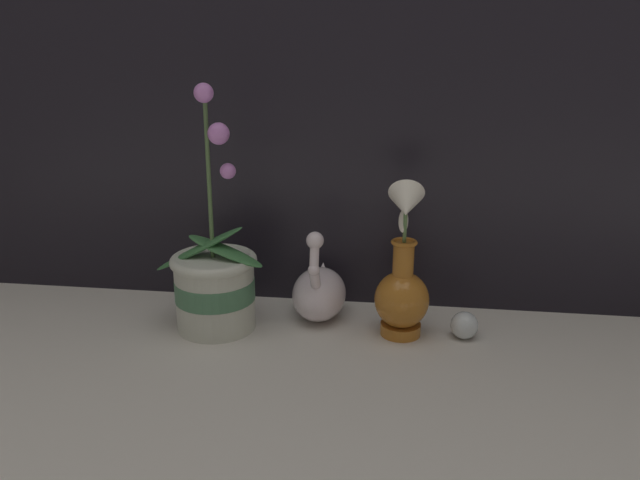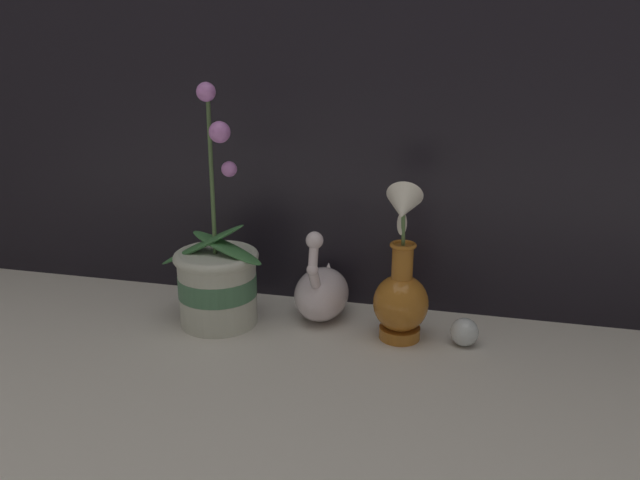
{
  "view_description": "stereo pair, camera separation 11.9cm",
  "coord_description": "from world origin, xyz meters",
  "px_view_note": "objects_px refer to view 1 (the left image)",
  "views": [
    {
      "loc": [
        0.12,
        -0.98,
        0.55
      ],
      "look_at": [
        -0.03,
        0.14,
        0.18
      ],
      "focal_mm": 35.0,
      "sensor_mm": 36.0,
      "label": 1
    },
    {
      "loc": [
        0.24,
        -0.96,
        0.55
      ],
      "look_at": [
        -0.03,
        0.14,
        0.18
      ],
      "focal_mm": 35.0,
      "sensor_mm": 36.0,
      "label": 2
    }
  ],
  "objects_px": {
    "swan_figurine": "(319,291)",
    "orchid_potted_plant": "(215,283)",
    "blue_vase": "(402,286)",
    "glass_sphere": "(464,325)"
  },
  "relations": [
    {
      "from": "orchid_potted_plant",
      "to": "blue_vase",
      "type": "bearing_deg",
      "value": 1.89
    },
    {
      "from": "blue_vase",
      "to": "orchid_potted_plant",
      "type": "bearing_deg",
      "value": -178.11
    },
    {
      "from": "glass_sphere",
      "to": "orchid_potted_plant",
      "type": "bearing_deg",
      "value": -178.13
    },
    {
      "from": "orchid_potted_plant",
      "to": "glass_sphere",
      "type": "bearing_deg",
      "value": 1.87
    },
    {
      "from": "swan_figurine",
      "to": "orchid_potted_plant",
      "type": "bearing_deg",
      "value": -159.29
    },
    {
      "from": "orchid_potted_plant",
      "to": "blue_vase",
      "type": "relative_size",
      "value": 1.52
    },
    {
      "from": "swan_figurine",
      "to": "blue_vase",
      "type": "xyz_separation_m",
      "value": [
        0.17,
        -0.06,
        0.04
      ]
    },
    {
      "from": "blue_vase",
      "to": "glass_sphere",
      "type": "height_order",
      "value": "blue_vase"
    },
    {
      "from": "swan_figurine",
      "to": "glass_sphere",
      "type": "height_order",
      "value": "swan_figurine"
    },
    {
      "from": "orchid_potted_plant",
      "to": "blue_vase",
      "type": "distance_m",
      "value": 0.36
    }
  ]
}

